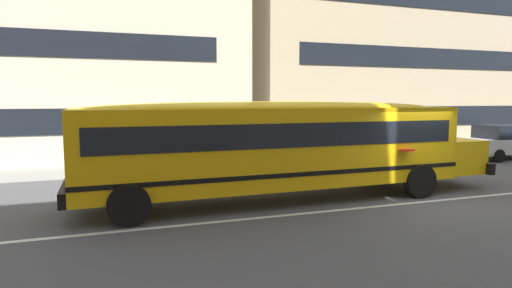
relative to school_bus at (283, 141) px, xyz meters
The scene contains 6 objects.
ground_plane 4.34m from the school_bus, 23.80° to the right, with size 400.00×400.00×0.00m, color #4C4C4F.
sidewalk_far 7.84m from the school_bus, 61.42° to the left, with size 120.00×3.00×0.01m, color gray.
lane_centreline 4.34m from the school_bus, 23.80° to the right, with size 110.00×0.16×0.01m, color silver.
school_bus is the anchor object (origin of this frame).
parked_car_white_by_entrance 13.87m from the school_bus, 17.58° to the left, with size 3.96×1.99×1.64m.
apartment_block_far_left 17.01m from the school_bus, 123.67° to the left, with size 21.72×10.65×13.30m.
Camera 1 is at (-8.27, -9.35, 2.85)m, focal length 29.54 mm.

